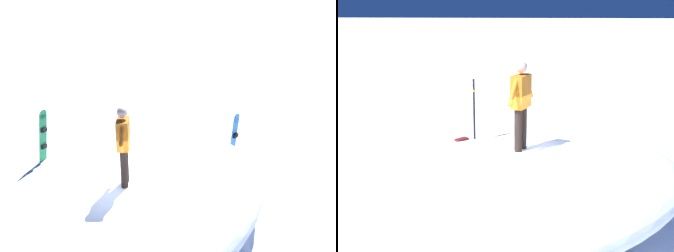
% 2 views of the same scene
% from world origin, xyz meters
% --- Properties ---
extents(ground, '(240.00, 240.00, 0.00)m').
position_xyz_m(ground, '(0.00, 0.00, 0.00)').
color(ground, white).
extents(snow_mound, '(8.95, 8.12, 1.50)m').
position_xyz_m(snow_mound, '(0.13, 0.08, 0.75)').
color(snow_mound, white).
rests_on(snow_mound, ground).
extents(snowboarder_standing, '(0.44, 0.94, 1.59)m').
position_xyz_m(snowboarder_standing, '(-0.12, -0.16, 2.40)').
color(snowboarder_standing, black).
rests_on(snowboarder_standing, snow_mound).
extents(snowboard_primary_upright, '(0.39, 0.38, 1.65)m').
position_xyz_m(snowboard_primary_upright, '(-1.25, 4.51, 0.85)').
color(snowboard_primary_upright, '#1E8C47').
rests_on(snowboard_primary_upright, ground).
extents(snowboard_secondary_upright, '(0.32, 0.27, 1.72)m').
position_xyz_m(snowboard_secondary_upright, '(3.61, 2.00, 0.89)').
color(snowboard_secondary_upright, '#2672BF').
rests_on(snowboard_secondary_upright, ground).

